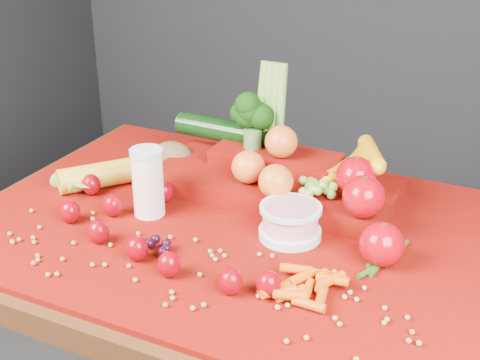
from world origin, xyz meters
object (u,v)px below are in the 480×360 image
at_px(table, 236,269).
at_px(yogurt_bowl, 290,221).
at_px(milk_glass, 148,180).
at_px(produce_mound, 287,172).

height_order(table, yogurt_bowl, yogurt_bowl).
bearing_deg(yogurt_bowl, milk_glass, -172.49).
relative_size(table, produce_mound, 1.80).
bearing_deg(milk_glass, yogurt_bowl, 7.51).
xyz_separation_m(table, produce_mound, (0.05, 0.15, 0.17)).
distance_m(milk_glass, produce_mound, 0.30).
relative_size(yogurt_bowl, produce_mound, 0.20).
height_order(table, produce_mound, produce_mound).
height_order(table, milk_glass, milk_glass).
distance_m(yogurt_bowl, produce_mound, 0.17).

